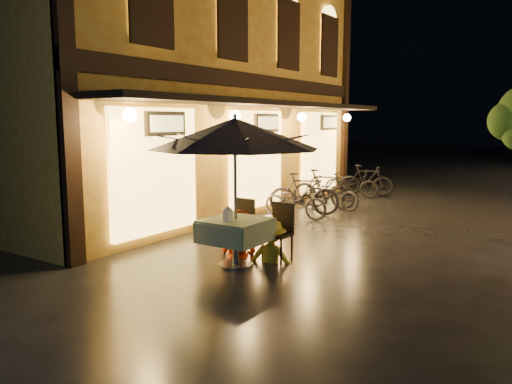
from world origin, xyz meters
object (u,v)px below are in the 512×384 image
Objects in this scene: cafe_table at (236,231)px; patio_umbrella at (235,134)px; bicycle_0 at (295,201)px; person_yellow at (272,222)px; person_orange at (238,210)px; table_lantern at (228,213)px.

cafe_table is 0.36× the size of patio_umbrella.
cafe_table is 4.21m from bicycle_0.
person_orange is at bearing -13.52° from person_yellow.
person_yellow reaches higher than cafe_table.
patio_umbrella is at bearing 119.32° from person_orange.
patio_umbrella is 11.04× the size of table_lantern.
patio_umbrella reaches higher than cafe_table.
person_yellow is (0.34, 0.57, -1.47)m from patio_umbrella.
cafe_table is 0.67m from person_yellow.
person_yellow is at bearing 66.20° from table_lantern.
person_orange is 1.17× the size of person_yellow.
cafe_table is 0.73× the size of person_yellow.
bicycle_0 is at bearing 105.82° from cafe_table.
patio_umbrella is 4.54m from bicycle_0.
person_yellow reaches higher than table_lantern.
patio_umbrella is at bearing 47.01° from person_yellow.
person_yellow is 3.79m from bicycle_0.
cafe_table is at bearing 119.32° from person_orange.
cafe_table is 1.56m from patio_umbrella.
table_lantern is 0.16× the size of person_orange.
patio_umbrella reaches higher than bicycle_0.
person_yellow is at bearing 58.87° from patio_umbrella.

